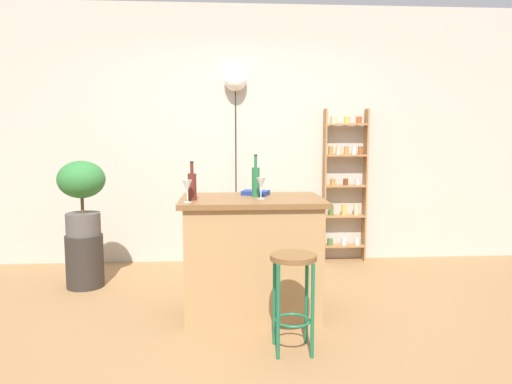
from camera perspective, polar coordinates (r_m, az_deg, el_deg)
ground at (r=3.66m, az=-0.20°, el=-15.76°), size 12.00×12.00×0.00m
back_wall at (r=5.33m, az=-1.57°, el=6.74°), size 6.40×0.10×2.80m
kitchen_counter at (r=3.80m, az=-0.50°, el=-7.54°), size 1.10×0.73×0.92m
bar_stool at (r=3.13m, az=4.45°, el=-10.52°), size 0.30×0.30×0.65m
spice_shelf at (r=5.38m, az=10.55°, el=0.89°), size 0.48×0.14×1.69m
plant_stool at (r=4.75m, az=-19.75°, el=-7.74°), size 0.34×0.34×0.49m
potted_plant at (r=4.63m, az=-20.07°, el=0.10°), size 0.43×0.38×0.69m
bottle_olive_oil at (r=3.76m, az=-0.04°, el=1.34°), size 0.06×0.06×0.33m
bottle_sauce_amber at (r=3.59m, az=-7.63°, el=0.76°), size 0.07×0.07×0.29m
wine_glass_left at (r=3.47m, az=-8.18°, el=0.67°), size 0.07×0.07×0.16m
wine_glass_center at (r=3.64m, az=0.60°, el=1.01°), size 0.07×0.07×0.16m
cookbook at (r=3.89m, az=-0.05°, el=-0.08°), size 0.25×0.21×0.03m
pendant_globe_light at (r=5.25m, az=-2.47°, el=13.02°), size 0.24×0.24×2.12m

